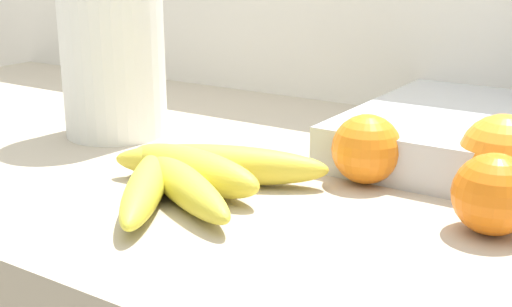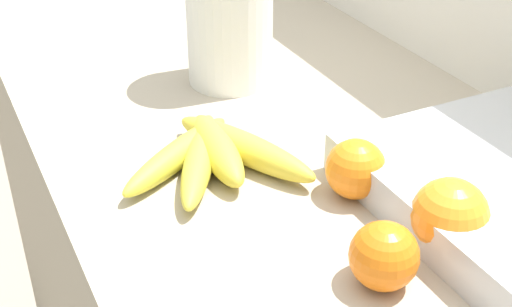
# 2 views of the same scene
# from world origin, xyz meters

# --- Properties ---
(wall_back) EXTENTS (1.97, 0.06, 1.30)m
(wall_back) POSITION_xyz_m (0.00, 0.34, 0.65)
(wall_back) COLOR silver
(wall_back) RESTS_ON ground
(banana_bunch) EXTENTS (0.21, 0.23, 0.04)m
(banana_bunch) POSITION_xyz_m (-0.03, -0.12, 0.87)
(banana_bunch) COLOR gold
(banana_bunch) RESTS_ON counter
(orange_back_left) EXTENTS (0.08, 0.08, 0.08)m
(orange_back_left) POSITION_xyz_m (0.22, 0.03, 0.89)
(orange_back_left) COLOR orange
(orange_back_left) RESTS_ON counter
(orange_right) EXTENTS (0.07, 0.07, 0.07)m
(orange_right) POSITION_xyz_m (0.24, -0.06, 0.89)
(orange_right) COLOR orange
(orange_right) RESTS_ON counter
(orange_center) EXTENTS (0.07, 0.07, 0.07)m
(orange_center) POSITION_xyz_m (0.10, -0.00, 0.89)
(orange_center) COLOR orange
(orange_center) RESTS_ON counter
(paper_towel_roll) EXTENTS (0.12, 0.12, 0.27)m
(paper_towel_roll) POSITION_xyz_m (-0.23, 0.00, 0.97)
(paper_towel_roll) COLOR white
(paper_towel_roll) RESTS_ON counter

